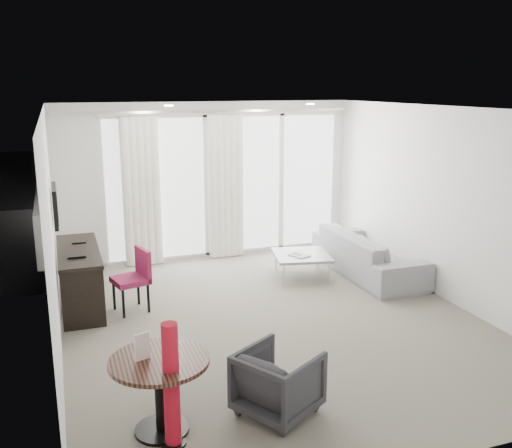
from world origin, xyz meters
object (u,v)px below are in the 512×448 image
object	(u,v)px
coffee_table	(301,266)
round_table	(161,396)
desk_chair	(130,281)
tub_armchair	(278,382)
sofa	(368,253)
rattan_chair_b	(282,206)
desk	(80,278)
rattan_chair_a	(211,211)
red_lamp	(171,385)

from	to	relation	value
coffee_table	round_table	bearing A→B (deg)	-129.89
desk_chair	tub_armchair	size ratio (longest dim) A/B	1.25
sofa	rattan_chair_b	bearing A→B (deg)	2.64
desk	rattan_chair_a	world-z (taller)	rattan_chair_a
desk	tub_armchair	size ratio (longest dim) A/B	2.55
red_lamp	tub_armchair	xyz separation A→B (m)	(0.98, 0.15, -0.23)
desk_chair	round_table	xyz separation A→B (m)	(-0.11, -2.77, -0.08)
round_table	coffee_table	world-z (taller)	round_table
tub_armchair	desk_chair	bearing A→B (deg)	-13.29
tub_armchair	red_lamp	bearing A→B (deg)	67.20
red_lamp	round_table	bearing A→B (deg)	104.80
desk	tub_armchair	xyz separation A→B (m)	(1.53, -3.23, -0.09)
desk	round_table	xyz separation A→B (m)	(0.50, -3.17, -0.06)
desk	rattan_chair_b	size ratio (longest dim) A/B	1.85
tub_armchair	coffee_table	distance (m)	3.74
tub_armchair	round_table	bearing A→B (deg)	55.07
coffee_table	sofa	xyz separation A→B (m)	(1.04, -0.19, 0.14)
round_table	desk	bearing A→B (deg)	98.91
tub_armchair	rattan_chair_b	world-z (taller)	rattan_chair_b
desk_chair	rattan_chair_b	distance (m)	4.98
desk	sofa	world-z (taller)	desk
coffee_table	desk	bearing A→B (deg)	-178.21
desk	rattan_chair_b	bearing A→B (deg)	37.23
round_table	red_lamp	distance (m)	0.29
desk_chair	red_lamp	distance (m)	2.99
desk	desk_chair	distance (m)	0.72
sofa	desk_chair	bearing A→B (deg)	94.80
desk	red_lamp	world-z (taller)	red_lamp
desk	desk_chair	size ratio (longest dim) A/B	2.03
desk_chair	round_table	size ratio (longest dim) A/B	0.98
round_table	tub_armchair	distance (m)	1.04
red_lamp	rattan_chair_a	world-z (taller)	red_lamp
desk	red_lamp	xyz separation A→B (m)	(0.55, -3.38, 0.14)
rattan_chair_b	red_lamp	bearing A→B (deg)	-139.41
tub_armchair	coffee_table	size ratio (longest dim) A/B	0.80
coffee_table	sofa	size ratio (longest dim) A/B	0.37
coffee_table	sofa	world-z (taller)	sofa
red_lamp	rattan_chair_a	xyz separation A→B (m)	(2.08, 6.53, -0.09)
sofa	desk	bearing A→B (deg)	88.82
coffee_table	rattan_chair_b	xyz separation A→B (m)	(0.89, 3.03, 0.27)
round_table	tub_armchair	bearing A→B (deg)	-3.48
rattan_chair_a	rattan_chair_b	size ratio (longest dim) A/B	0.99
desk	coffee_table	distance (m)	3.24
desk_chair	rattan_chair_a	distance (m)	4.08
desk	tub_armchair	distance (m)	3.58
round_table	rattan_chair_a	bearing A→B (deg)	71.31
red_lamp	tub_armchair	size ratio (longest dim) A/B	1.63
desk	round_table	size ratio (longest dim) A/B	1.99
round_table	sofa	world-z (taller)	round_table
red_lamp	coffee_table	xyz separation A→B (m)	(2.68, 3.48, -0.35)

